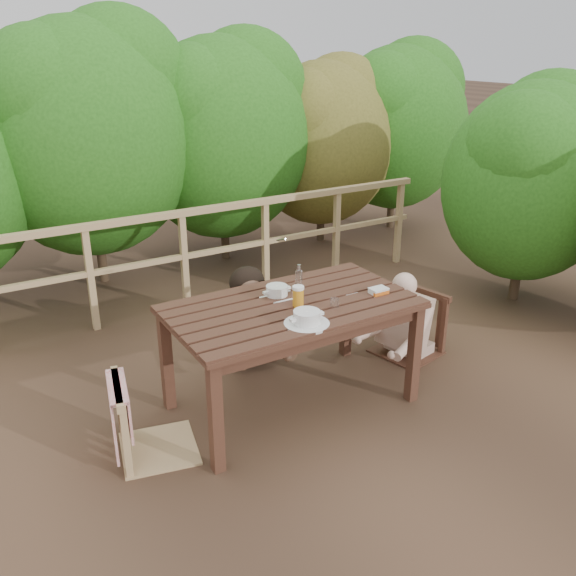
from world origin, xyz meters
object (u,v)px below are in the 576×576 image
tumbler (335,304)px  chair_far (243,308)px  diner_right (414,285)px  butter_tub (378,292)px  woman (241,284)px  chair_right (410,299)px  table (292,356)px  soup_near (307,318)px  beer_glass (298,297)px  bread_roll (308,313)px  bottle (299,279)px  soup_far (277,291)px  chair_left (153,383)px

tumbler → chair_far: bearing=99.4°
diner_right → butter_tub: bearing=104.6°
woman → butter_tub: size_ratio=9.85×
chair_right → butter_tub: 0.78m
table → tumbler: bearing=-43.2°
chair_far → tumbler: (0.17, -1.05, 0.39)m
diner_right → soup_near: (-1.37, -0.49, 0.22)m
woman → butter_tub: 1.20m
table → soup_near: 0.55m
beer_glass → butter_tub: beer_glass is taller
diner_right → butter_tub: 0.76m
chair_right → woman: 1.41m
chair_right → bread_roll: 1.37m
soup_near → bottle: (0.23, 0.47, 0.06)m
soup_far → bottle: bearing=-9.8°
soup_far → beer_glass: bearing=-81.6°
soup_far → butter_tub: 0.73m
chair_right → soup_near: chair_right is taller
tumbler → chair_right: bearing=19.6°
bread_roll → tumbler: bearing=6.1°
chair_far → bottle: (0.11, -0.70, 0.47)m
table → woman: (0.04, 0.87, 0.25)m
chair_far → soup_far: size_ratio=3.33×
diner_right → soup_far: bearing=77.1°
soup_far → soup_near: bearing=-97.7°
woman → butter_tub: bearing=128.8°
chair_far → butter_tub: size_ratio=6.68×
butter_tub → soup_far: bearing=152.1°
bread_roll → bottle: 0.42m
woman → diner_right: woman is taller
diner_right → soup_far: (-1.30, 0.01, 0.21)m
diner_right → beer_glass: bearing=87.5°
chair_right → butter_tub: (-0.63, -0.33, 0.32)m
butter_tub → bread_roll: bearing=-174.1°
chair_right → soup_far: chair_right is taller
table → chair_far: chair_far is taller
soup_near → butter_tub: soup_near is taller
chair_far → bread_roll: size_ratio=6.92×
woman → bread_roll: (-0.06, -1.10, 0.18)m
chair_right → bottle: 1.17m
soup_far → bottle: bottle is taller
woman → tumbler: woman is taller
chair_left → butter_tub: size_ratio=7.70×
butter_tub → chair_far: bearing=120.3°
bread_roll → beer_glass: (0.03, 0.18, 0.04)m
table → soup_near: soup_near is taller
diner_right → soup_far: diner_right is taller
diner_right → tumbler: bearing=96.9°
woman → soup_far: bearing=94.4°
chair_right → bottle: bearing=-101.5°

